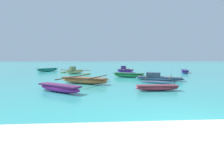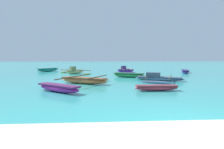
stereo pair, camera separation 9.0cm
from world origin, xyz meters
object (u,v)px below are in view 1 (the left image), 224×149
object	(u,v)px
moored_boat_5	(74,71)
moored_boat_8	(125,70)
moored_boat_2	(185,71)
moored_boat_3	(84,80)
moored_boat_7	(59,88)
moored_boat_4	(48,70)
moored_boat_1	(158,78)
moored_boat_0	(157,87)
moored_boat_6	(129,75)

from	to	relation	value
moored_boat_5	moored_boat_8	distance (m)	6.75
moored_boat_8	moored_boat_2	bearing A→B (deg)	-13.51
moored_boat_3	moored_boat_7	xyz separation A→B (m)	(-1.05, -3.11, -0.01)
moored_boat_4	moored_boat_8	size ratio (longest dim) A/B	0.74
moored_boat_3	moored_boat_8	distance (m)	11.52
moored_boat_1	moored_boat_7	world-z (taller)	moored_boat_1
moored_boat_0	moored_boat_4	size ratio (longest dim) A/B	0.78
moored_boat_0	moored_boat_4	world-z (taller)	moored_boat_4
moored_boat_0	moored_boat_3	size ratio (longest dim) A/B	0.51
moored_boat_5	moored_boat_8	size ratio (longest dim) A/B	0.98
moored_boat_1	moored_boat_3	xyz separation A→B (m)	(-5.97, -1.50, 0.02)
moored_boat_6	moored_boat_3	bearing A→B (deg)	-106.44
moored_boat_1	moored_boat_0	bearing A→B (deg)	-85.26
moored_boat_1	moored_boat_5	bearing A→B (deg)	162.49
moored_boat_5	moored_boat_6	size ratio (longest dim) A/B	1.33
moored_boat_4	moored_boat_7	xyz separation A→B (m)	(5.34, -15.95, -0.03)
moored_boat_6	moored_boat_4	bearing A→B (deg)	166.91
moored_boat_2	moored_boat_5	world-z (taller)	moored_boat_5
moored_boat_3	moored_boat_7	world-z (taller)	moored_boat_3
moored_boat_0	moored_boat_3	distance (m)	5.33
moored_boat_8	moored_boat_7	bearing A→B (deg)	-113.97
moored_boat_5	moored_boat_7	world-z (taller)	moored_boat_5
moored_boat_1	moored_boat_8	bearing A→B (deg)	123.46
moored_boat_7	moored_boat_8	distance (m)	14.79
moored_boat_7	moored_boat_0	bearing A→B (deg)	38.09
moored_boat_2	moored_boat_8	world-z (taller)	moored_boat_8
moored_boat_3	moored_boat_6	world-z (taller)	moored_boat_3
moored_boat_3	moored_boat_6	bearing A→B (deg)	73.07
moored_boat_0	moored_boat_3	world-z (taller)	moored_boat_3
moored_boat_1	moored_boat_2	bearing A→B (deg)	75.76
moored_boat_5	moored_boat_8	bearing A→B (deg)	-27.69
moored_boat_1	moored_boat_6	xyz separation A→B (m)	(-2.04, 2.63, 0.02)
moored_boat_8	moored_boat_0	bearing A→B (deg)	-92.47
moored_boat_1	moored_boat_3	world-z (taller)	moored_boat_1
moored_boat_2	moored_boat_5	xyz separation A→B (m)	(-13.93, -0.56, 0.09)
moored_boat_5	moored_boat_7	distance (m)	11.67
moored_boat_4	moored_boat_7	distance (m)	16.82
moored_boat_0	moored_boat_6	world-z (taller)	moored_boat_6
moored_boat_0	moored_boat_8	size ratio (longest dim) A/B	0.58
moored_boat_3	moored_boat_7	distance (m)	3.28
moored_boat_1	moored_boat_5	distance (m)	10.59
moored_boat_2	moored_boat_6	distance (m)	9.46
moored_boat_0	moored_boat_6	bearing A→B (deg)	93.84
moored_boat_1	moored_boat_2	xyz separation A→B (m)	(6.01, 7.60, -0.01)
moored_boat_2	moored_boat_1	bearing A→B (deg)	164.06
moored_boat_3	moored_boat_5	size ratio (longest dim) A/B	1.16
moored_boat_0	moored_boat_5	size ratio (longest dim) A/B	0.59
moored_boat_5	moored_boat_7	bearing A→B (deg)	-131.25
moored_boat_6	moored_boat_8	bearing A→B (deg)	112.30
moored_boat_0	moored_boat_7	size ratio (longest dim) A/B	0.89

